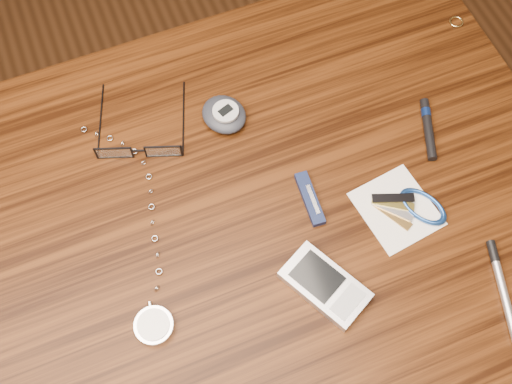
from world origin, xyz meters
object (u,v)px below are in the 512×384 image
at_px(pocket_watch, 153,317).
at_px(pedometer, 224,114).
at_px(pda_phone, 325,285).
at_px(notepad_keys, 410,207).
at_px(eyeglasses, 139,148).
at_px(pocket_knife, 310,199).
at_px(desk, 225,256).
at_px(silver_pen, 501,283).

xyz_separation_m(pocket_watch, pedometer, (0.19, 0.24, 0.01)).
distance_m(pda_phone, notepad_keys, 0.16).
relative_size(eyeglasses, pocket_knife, 1.96).
xyz_separation_m(pedometer, pocket_knife, (0.06, -0.17, -0.01)).
relative_size(desk, notepad_keys, 7.95).
xyz_separation_m(eyeglasses, silver_pen, (0.37, -0.36, -0.01)).
height_order(eyeglasses, pedometer, pedometer).
bearing_deg(pedometer, silver_pen, -56.65).
xyz_separation_m(pedometer, silver_pen, (0.24, -0.37, -0.01)).
distance_m(desk, pda_phone, 0.19).
height_order(desk, notepad_keys, notepad_keys).
distance_m(desk, silver_pen, 0.38).
bearing_deg(eyeglasses, pocket_knife, -39.55).
bearing_deg(notepad_keys, eyeglasses, 144.82).
distance_m(pedometer, pocket_knife, 0.18).
bearing_deg(pocket_knife, notepad_keys, -27.13).
bearing_deg(silver_pen, desk, 146.25).
distance_m(notepad_keys, pocket_knife, 0.14).
bearing_deg(pocket_watch, pedometer, 52.36).
height_order(pocket_watch, pedometer, pedometer).
distance_m(pocket_watch, silver_pen, 0.45).
xyz_separation_m(pda_phone, silver_pen, (0.21, -0.08, -0.00)).
relative_size(desk, silver_pen, 7.54).
distance_m(eyeglasses, pocket_watch, 0.24).
distance_m(pocket_watch, pedometer, 0.31).
bearing_deg(pda_phone, notepad_keys, 20.67).
xyz_separation_m(notepad_keys, pocket_knife, (-0.12, 0.06, 0.00)).
bearing_deg(pocket_knife, desk, 178.14).
bearing_deg(desk, eyeglasses, 112.96).
bearing_deg(pedometer, notepad_keys, -51.28).
xyz_separation_m(pocket_knife, silver_pen, (0.18, -0.20, 0.00)).
height_order(pda_phone, pedometer, pedometer).
distance_m(desk, eyeglasses, 0.20).
bearing_deg(notepad_keys, desk, 165.06).
distance_m(eyeglasses, silver_pen, 0.52).
relative_size(pocket_knife, silver_pen, 0.62).
bearing_deg(silver_pen, pedometer, 123.35).
bearing_deg(pedometer, pocket_watch, -127.64).
bearing_deg(eyeglasses, pda_phone, -60.18).
distance_m(pedometer, silver_pen, 0.44).
relative_size(pocket_watch, pedometer, 4.04).
xyz_separation_m(desk, silver_pen, (0.31, -0.20, 0.11)).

